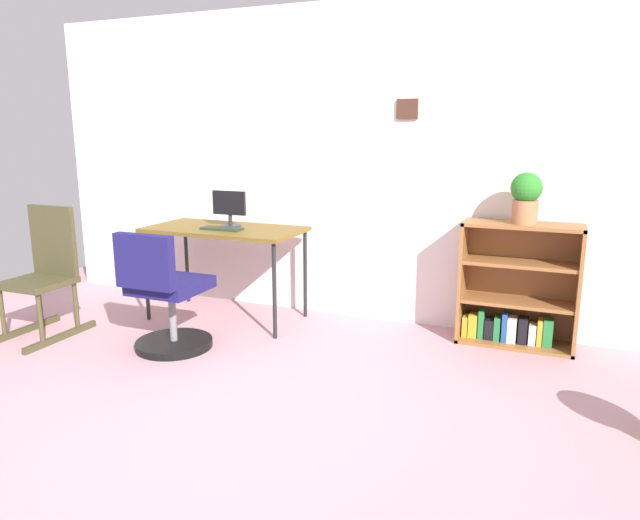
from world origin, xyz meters
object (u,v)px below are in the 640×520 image
object	(u,v)px
desk	(225,234)
keyboard	(222,229)
bookshelf_low	(517,291)
office_chair	(166,301)
potted_plant_on_shelf	(526,196)
monitor	(229,208)
rocking_chair	(45,271)

from	to	relation	value
desk	keyboard	distance (m)	0.12
desk	bookshelf_low	size ratio (longest dim) A/B	1.40
desk	keyboard	world-z (taller)	keyboard
desk	office_chair	xyz separation A→B (m)	(-0.01, -0.76, -0.32)
desk	office_chair	distance (m)	0.82
bookshelf_low	potted_plant_on_shelf	size ratio (longest dim) A/B	2.51
bookshelf_low	potted_plant_on_shelf	bearing A→B (deg)	-77.05
keyboard	potted_plant_on_shelf	world-z (taller)	potted_plant_on_shelf
monitor	office_chair	world-z (taller)	monitor
monitor	potted_plant_on_shelf	world-z (taller)	potted_plant_on_shelf
keyboard	bookshelf_low	world-z (taller)	bookshelf_low
desk	rocking_chair	bearing A→B (deg)	-141.99
monitor	rocking_chair	world-z (taller)	monitor
desk	office_chair	world-z (taller)	office_chair
desk	rocking_chair	world-z (taller)	rocking_chair
office_chair	desk	bearing A→B (deg)	89.60
bookshelf_low	rocking_chair	bearing A→B (deg)	-160.95
monitor	potted_plant_on_shelf	bearing A→B (deg)	5.23
rocking_chair	potted_plant_on_shelf	distance (m)	3.39
desk	potted_plant_on_shelf	world-z (taller)	potted_plant_on_shelf
rocking_chair	desk	bearing A→B (deg)	38.01
potted_plant_on_shelf	bookshelf_low	bearing A→B (deg)	102.95
desk	bookshelf_low	distance (m)	2.19
keyboard	potted_plant_on_shelf	size ratio (longest dim) A/B	0.94
monitor	bookshelf_low	distance (m)	2.19
keyboard	office_chair	size ratio (longest dim) A/B	0.39
keyboard	office_chair	distance (m)	0.76
desk	bookshelf_low	xyz separation A→B (m)	(2.14, 0.30, -0.30)
rocking_chair	bookshelf_low	distance (m)	3.35
desk	potted_plant_on_shelf	distance (m)	2.20
office_chair	bookshelf_low	distance (m)	2.39
bookshelf_low	desk	bearing A→B (deg)	-172.14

